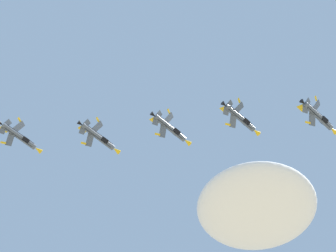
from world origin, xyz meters
The scene contains 6 objects.
cloud_near_formation centered at (46.64, 192.13, 256.16)m, with size 75.51×67.45×21.51m, color white.
fighter_jet_lead centered at (38.41, 66.08, 134.70)m, with size 12.82×11.95×8.17m.
fighter_jet_left_wing centered at (15.66, 67.60, 137.48)m, with size 12.76×11.95×7.89m.
fighter_jet_right_wing centered at (-5.66, 70.09, 136.43)m, with size 12.91×11.95×8.60m.
fighter_jet_left_outer centered at (-27.68, 72.04, 135.35)m, with size 12.88×11.95×8.43m.
fighter_jet_right_outer centered at (-52.63, 72.77, 137.86)m, with size 12.91×11.95×8.58m.
Camera 1 is at (-4.86, -2.56, 1.65)m, focal length 53.76 mm.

